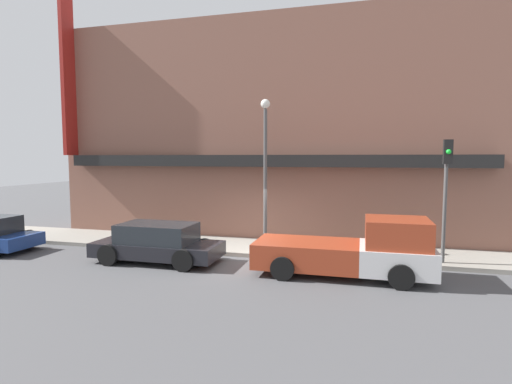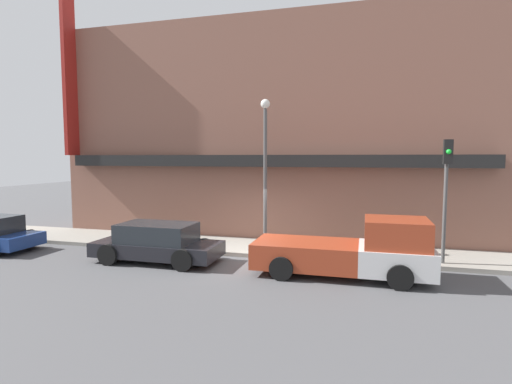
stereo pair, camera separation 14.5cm
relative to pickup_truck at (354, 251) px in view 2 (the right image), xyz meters
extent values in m
plane|color=#4C4C4F|center=(-3.99, 1.36, -0.82)|extent=(80.00, 80.00, 0.00)
cube|color=gray|center=(-3.99, 2.76, -0.74)|extent=(36.00, 2.80, 0.15)
cube|color=brown|center=(-3.99, 5.67, 4.11)|extent=(19.80, 3.00, 9.84)
cube|color=black|center=(-3.99, 3.87, 2.75)|extent=(18.22, 0.60, 0.50)
cube|color=maroon|center=(-13.39, 3.77, 6.72)|extent=(0.20, 0.80, 7.45)
cube|color=silver|center=(1.25, 0.00, -0.18)|extent=(2.18, 1.99, 0.79)
cube|color=#9E381E|center=(1.25, 0.00, 0.63)|extent=(1.86, 1.83, 0.84)
cube|color=#9E381E|center=(-1.49, 0.00, -0.18)|extent=(3.28, 1.99, 0.79)
cylinder|color=black|center=(1.30, 0.99, -0.45)|extent=(0.73, 0.22, 0.73)
cylinder|color=black|center=(1.30, -0.99, -0.45)|extent=(0.73, 0.22, 0.73)
cylinder|color=black|center=(-2.09, 0.99, -0.45)|extent=(0.73, 0.22, 0.73)
cylinder|color=black|center=(-2.09, -0.99, -0.45)|extent=(0.73, 0.22, 0.73)
cube|color=black|center=(-6.80, 0.00, -0.35)|extent=(4.52, 1.79, 0.50)
cube|color=#23282D|center=(-6.80, 0.00, 0.23)|extent=(2.62, 1.61, 0.66)
cylinder|color=black|center=(-5.40, 0.90, -0.45)|extent=(0.73, 0.22, 0.73)
cylinder|color=black|center=(-5.40, -0.90, -0.45)|extent=(0.73, 0.22, 0.73)
cylinder|color=black|center=(-8.20, 0.90, -0.45)|extent=(0.73, 0.22, 0.73)
cylinder|color=black|center=(-8.20, -0.90, -0.45)|extent=(0.73, 0.22, 0.73)
cylinder|color=black|center=(-13.04, 0.67, -0.45)|extent=(0.73, 0.22, 0.73)
cylinder|color=red|center=(-6.53, 1.78, -0.44)|extent=(0.18, 0.18, 0.44)
sphere|color=red|center=(-6.53, 1.78, -0.16)|extent=(0.17, 0.17, 0.17)
cylinder|color=#4C4C4C|center=(-3.41, 2.28, 2.04)|extent=(0.14, 0.14, 5.39)
sphere|color=silver|center=(-3.41, 2.28, 4.91)|extent=(0.36, 0.36, 0.36)
cylinder|color=#4C4C4C|center=(2.88, 1.83, 1.41)|extent=(0.12, 0.12, 4.14)
cube|color=black|center=(2.88, 1.67, 3.08)|extent=(0.28, 0.20, 0.80)
sphere|color=green|center=(2.88, 1.55, 3.08)|extent=(0.16, 0.16, 0.16)
camera|label=1|loc=(0.15, -12.60, 2.90)|focal=28.00mm
camera|label=2|loc=(0.29, -12.56, 2.90)|focal=28.00mm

